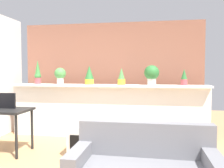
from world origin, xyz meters
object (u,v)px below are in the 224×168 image
(potted_plant_0, at_px, (38,73))
(tv_monitor, at_px, (3,101))
(potted_plant_5, at_px, (184,77))
(potted_plant_4, at_px, (152,74))
(potted_plant_1, at_px, (60,75))
(potted_plant_3, at_px, (121,77))
(side_cube_shelf, at_px, (82,140))
(potted_plant_2, at_px, (89,75))

(potted_plant_0, height_order, tv_monitor, potted_plant_0)
(potted_plant_5, bearing_deg, potted_plant_4, -177.20)
(tv_monitor, bearing_deg, potted_plant_1, 59.41)
(potted_plant_4, height_order, tv_monitor, potted_plant_4)
(potted_plant_3, xyz_separation_m, side_cube_shelf, (-0.52, -1.03, -1.03))
(potted_plant_2, bearing_deg, tv_monitor, -140.50)
(potted_plant_0, distance_m, side_cube_shelf, 2.02)
(tv_monitor, distance_m, side_cube_shelf, 1.56)
(potted_plant_4, relative_size, tv_monitor, 0.85)
(potted_plant_1, distance_m, potted_plant_3, 1.32)
(potted_plant_0, relative_size, side_cube_shelf, 1.03)
(tv_monitor, bearing_deg, potted_plant_3, 27.80)
(potted_plant_4, distance_m, tv_monitor, 2.79)
(potted_plant_3, bearing_deg, potted_plant_2, 178.18)
(potted_plant_4, distance_m, potted_plant_5, 0.63)
(potted_plant_2, bearing_deg, potted_plant_1, 178.74)
(potted_plant_5, distance_m, tv_monitor, 3.38)
(potted_plant_1, relative_size, potted_plant_2, 0.89)
(potted_plant_2, bearing_deg, side_cube_shelf, -81.77)
(potted_plant_4, bearing_deg, side_cube_shelf, -137.04)
(potted_plant_1, bearing_deg, tv_monitor, -120.59)
(tv_monitor, bearing_deg, potted_plant_4, 22.35)
(potted_plant_1, relative_size, potted_plant_4, 0.88)
(potted_plant_2, height_order, potted_plant_3, potted_plant_2)
(potted_plant_2, xyz_separation_m, potted_plant_5, (1.91, 0.03, -0.04))
(potted_plant_0, relative_size, potted_plant_5, 1.60)
(potted_plant_2, bearing_deg, potted_plant_5, 0.95)
(potted_plant_1, distance_m, potted_plant_2, 0.64)
(potted_plant_4, xyz_separation_m, tv_monitor, (-2.55, -1.05, -0.46))
(potted_plant_0, bearing_deg, potted_plant_2, -1.16)
(potted_plant_0, height_order, side_cube_shelf, potted_plant_0)
(potted_plant_1, distance_m, tv_monitor, 1.31)
(potted_plant_0, distance_m, potted_plant_5, 3.07)
(side_cube_shelf, bearing_deg, potted_plant_0, 140.68)
(potted_plant_3, height_order, potted_plant_5, potted_plant_3)
(side_cube_shelf, bearing_deg, tv_monitor, 179.93)
(potted_plant_2, distance_m, tv_monitor, 1.70)
(potted_plant_3, bearing_deg, side_cube_shelf, -117.01)
(potted_plant_0, relative_size, tv_monitor, 1.11)
(potted_plant_1, xyz_separation_m, potted_plant_5, (2.55, 0.02, -0.05))
(potted_plant_2, distance_m, potted_plant_4, 1.28)
(potted_plant_2, relative_size, potted_plant_5, 1.22)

